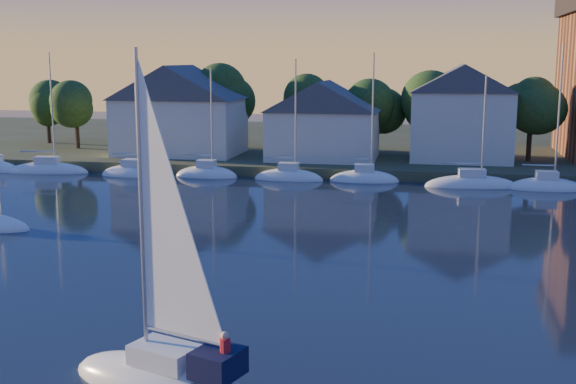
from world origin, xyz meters
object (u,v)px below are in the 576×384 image
(clubhouse_west, at_px, (180,109))
(clubhouse_centre, at_px, (323,119))
(clubhouse_east, at_px, (462,111))
(hero_sailboat, at_px, (168,376))

(clubhouse_west, relative_size, clubhouse_centre, 1.18)
(clubhouse_centre, bearing_deg, clubhouse_east, 8.13)
(clubhouse_centre, xyz_separation_m, hero_sailboat, (2.63, -52.16, -4.59))
(clubhouse_east, xyz_separation_m, hero_sailboat, (-11.37, -54.16, -5.45))
(clubhouse_east, bearing_deg, clubhouse_centre, -171.87)
(clubhouse_centre, distance_m, hero_sailboat, 52.43)
(clubhouse_west, xyz_separation_m, clubhouse_centre, (16.00, -1.00, -0.80))
(hero_sailboat, bearing_deg, clubhouse_west, -51.92)
(clubhouse_west, bearing_deg, clubhouse_east, 1.91)
(clubhouse_west, relative_size, clubhouse_east, 1.30)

